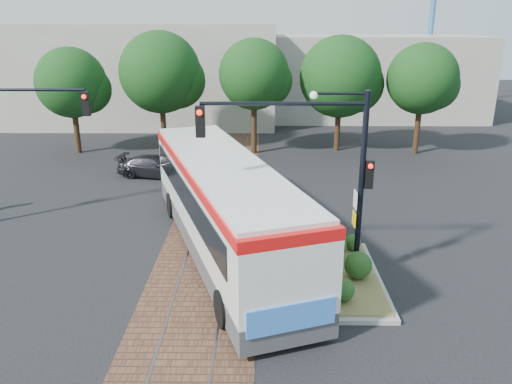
% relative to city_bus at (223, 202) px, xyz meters
% --- Properties ---
extents(ground, '(120.00, 120.00, 0.00)m').
position_rel_city_bus_xyz_m(ground, '(-0.59, -1.25, -1.95)').
color(ground, black).
rests_on(ground, ground).
extents(trackbed, '(3.60, 40.00, 0.02)m').
position_rel_city_bus_xyz_m(trackbed, '(-0.59, 2.75, -1.94)').
color(trackbed, brown).
rests_on(trackbed, ground).
extents(tree_row, '(26.40, 5.60, 7.67)m').
position_rel_city_bus_xyz_m(tree_row, '(0.63, 15.17, 2.90)').
color(tree_row, '#382314').
rests_on(tree_row, ground).
extents(warehouses, '(40.00, 13.00, 8.00)m').
position_rel_city_bus_xyz_m(warehouses, '(-1.11, 27.49, 1.87)').
color(warehouses, '#ADA899').
rests_on(warehouses, ground).
extents(city_bus, '(6.85, 13.22, 3.49)m').
position_rel_city_bus_xyz_m(city_bus, '(0.00, 0.00, 0.00)').
color(city_bus, '#404042').
rests_on(city_bus, ground).
extents(traffic_island, '(2.20, 5.20, 1.13)m').
position_rel_city_bus_xyz_m(traffic_island, '(4.24, -2.15, -1.62)').
color(traffic_island, gray).
rests_on(traffic_island, ground).
extents(signal_pole_main, '(5.49, 0.46, 6.00)m').
position_rel_city_bus_xyz_m(signal_pole_main, '(3.28, -2.06, 2.21)').
color(signal_pole_main, black).
rests_on(signal_pole_main, ground).
extents(signal_pole_left, '(4.99, 0.34, 6.00)m').
position_rel_city_bus_xyz_m(signal_pole_left, '(-8.95, 2.74, 1.92)').
color(signal_pole_left, black).
rests_on(signal_pole_left, ground).
extents(parked_car, '(4.29, 2.37, 1.18)m').
position_rel_city_bus_xyz_m(parked_car, '(-4.51, 9.43, -1.36)').
color(parked_car, black).
rests_on(parked_car, ground).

